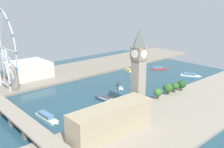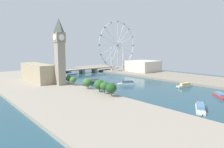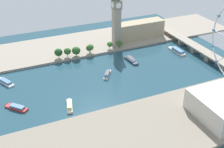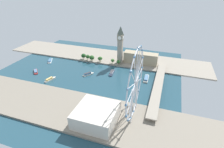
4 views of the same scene
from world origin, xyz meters
The scene contains 14 objects.
ground_plane centered at (0.00, 0.00, 0.00)m, with size 384.98×384.98×0.00m, color #234756.
riverbank_left centered at (-107.49, 0.00, 1.50)m, with size 90.00×520.00×3.00m, color gray.
riverbank_right centered at (107.49, 0.00, 1.50)m, with size 90.00×520.00×3.00m, color gray.
clock_tower centered at (-80.18, 52.14, 48.04)m, with size 13.14×13.14×86.52m.
parliament_block centered at (-93.39, 99.22, 15.81)m, with size 22.00×78.16×25.61m, color tan.
tree_row_embankment centered at (-69.17, -6.60, 11.22)m, with size 15.06×101.46×13.78m.
riverside_hall centered at (119.50, 77.44, 13.85)m, with size 55.84×55.81×21.70m, color beige.
river_bridge centered at (0.00, 150.51, 7.19)m, with size 196.98×16.10×9.61m.
tour_boat_0 centered at (-26.71, 50.09, 2.11)m, with size 32.06×9.56×5.18m.
tour_boat_1 centered at (41.37, -58.10, 2.34)m, with size 28.39×11.35×5.70m.
tour_boat_2 centered at (-3.46, 4.59, 2.37)m, with size 24.74×18.31×5.67m.
tour_boat_3 centered at (-36.78, -114.93, 1.97)m, with size 31.45×18.98×4.73m.
tour_boat_4 centered at (-25.59, 124.66, 2.40)m, with size 37.21×9.41×5.71m.
tour_boat_5 centered at (21.74, -109.87, 1.80)m, with size 24.56×23.62×4.31m.
Camera 3 is at (285.61, -117.40, 181.37)m, focal length 46.20 mm.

